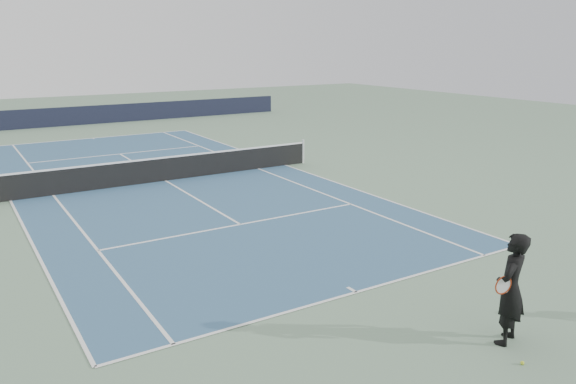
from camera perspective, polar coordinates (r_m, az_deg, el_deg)
ground at (r=22.35m, az=-12.33°, el=1.10°), size 80.00×80.00×0.00m
court_surface at (r=22.35m, az=-12.33°, el=1.11°), size 10.97×23.77×0.01m
tennis_net at (r=22.24m, az=-12.40°, el=2.36°), size 12.90×0.10×1.07m
windscreen_far at (r=39.36m, az=-21.27°, el=7.18°), size 30.00×0.25×1.20m
tennis_player at (r=10.72m, az=21.67°, el=-9.12°), size 0.93×0.80×2.05m
tennis_ball at (r=10.54m, az=22.71°, el=-15.72°), size 0.07×0.07×0.07m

